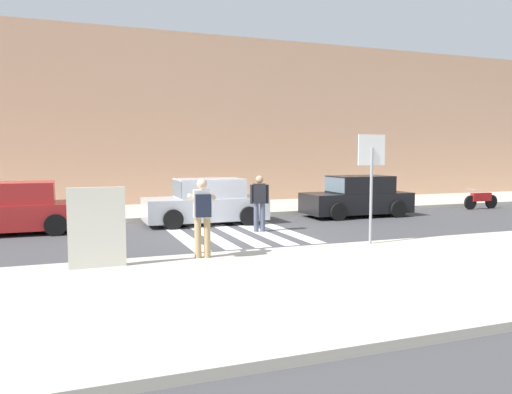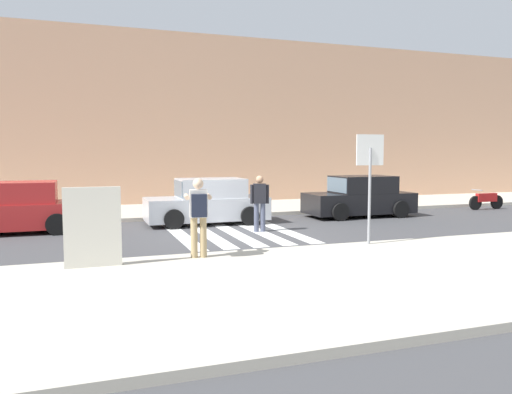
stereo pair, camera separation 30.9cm
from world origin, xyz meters
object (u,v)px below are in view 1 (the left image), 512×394
at_px(pedestrian_crossing, 259,200).
at_px(parked_car_red, 12,210).
at_px(parked_car_silver, 206,203).
at_px(motorcycle, 481,199).
at_px(advertising_board, 97,228).
at_px(parked_car_black, 357,197).
at_px(photographer_with_backpack, 202,211).
at_px(stop_sign, 371,164).

xyz_separation_m(pedestrian_crossing, parked_car_red, (-7.08, 2.24, -0.25)).
height_order(pedestrian_crossing, parked_car_silver, pedestrian_crossing).
bearing_deg(parked_car_red, motorcycle, 0.94).
bearing_deg(parked_car_red, advertising_board, -70.96).
xyz_separation_m(parked_car_red, parked_car_black, (11.94, 0.00, 0.00)).
distance_m(photographer_with_backpack, pedestrian_crossing, 4.69).
xyz_separation_m(photographer_with_backpack, motorcycle, (14.00, 6.32, -0.75)).
bearing_deg(pedestrian_crossing, advertising_board, -141.40).
bearing_deg(stop_sign, advertising_board, -176.67).
xyz_separation_m(parked_car_red, motorcycle, (18.32, 0.30, -0.31)).
bearing_deg(parked_car_red, photographer_with_backpack, -54.35).
bearing_deg(advertising_board, parked_car_red, 109.04).
distance_m(stop_sign, pedestrian_crossing, 4.08).
bearing_deg(pedestrian_crossing, parked_car_silver, 115.87).
height_order(photographer_with_backpack, parked_car_red, photographer_with_backpack).
height_order(stop_sign, pedestrian_crossing, stop_sign).
bearing_deg(stop_sign, parked_car_red, 146.29).
relative_size(stop_sign, motorcycle, 1.55).
relative_size(photographer_with_backpack, parked_car_silver, 0.42).
bearing_deg(photographer_with_backpack, parked_car_black, 38.31).
bearing_deg(pedestrian_crossing, parked_car_black, 24.70).
distance_m(parked_car_silver, advertising_board, 7.29).
bearing_deg(pedestrian_crossing, stop_sign, -65.59).
bearing_deg(parked_car_silver, photographer_with_backpack, -105.56).
bearing_deg(motorcycle, parked_car_black, -177.31).
height_order(stop_sign, motorcycle, stop_sign).
bearing_deg(parked_car_red, stop_sign, -33.71).
xyz_separation_m(photographer_with_backpack, pedestrian_crossing, (2.76, 3.78, -0.19)).
height_order(parked_car_red, parked_car_black, same).
height_order(pedestrian_crossing, advertising_board, advertising_board).
height_order(parked_car_silver, parked_car_black, same).
distance_m(parked_car_black, advertising_board, 11.59).
bearing_deg(motorcycle, advertising_board, -158.18).
relative_size(parked_car_black, motorcycle, 2.33).
bearing_deg(parked_car_silver, parked_car_red, 180.00).
relative_size(pedestrian_crossing, advertising_board, 1.08).
distance_m(photographer_with_backpack, parked_car_black, 9.72).
bearing_deg(parked_car_black, motorcycle, 2.69).
distance_m(parked_car_silver, motorcycle, 12.34).
distance_m(pedestrian_crossing, advertising_board, 6.33).
xyz_separation_m(stop_sign, pedestrian_crossing, (-1.62, 3.57, -1.16)).
relative_size(photographer_with_backpack, advertising_board, 1.08).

